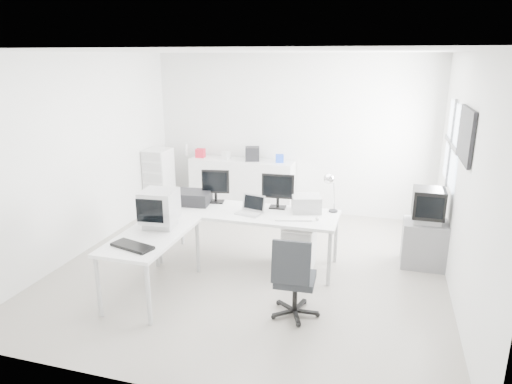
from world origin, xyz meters
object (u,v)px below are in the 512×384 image
(side_desk, at_px, (153,264))
(laptop, at_px, (249,207))
(tv_cabinet, at_px, (424,244))
(inkjet_printer, at_px, (192,198))
(filing_cabinet, at_px, (159,181))
(lcd_monitor_small, at_px, (216,186))
(main_desk, at_px, (248,237))
(crt_tv, at_px, (428,206))
(drawer_pedestal, at_px, (299,247))
(office_chair, at_px, (295,275))
(laser_printer, at_px, (306,204))
(sideboard, at_px, (242,185))
(crt_monitor, at_px, (160,211))
(lcd_monitor_large, at_px, (278,192))

(side_desk, bearing_deg, laptop, 48.01)
(laptop, relative_size, tv_cabinet, 0.49)
(inkjet_printer, height_order, laptop, laptop)
(filing_cabinet, bearing_deg, lcd_monitor_small, -40.71)
(main_desk, height_order, crt_tv, crt_tv)
(drawer_pedestal, bearing_deg, office_chair, -81.23)
(laser_printer, bearing_deg, laptop, -171.34)
(drawer_pedestal, distance_m, filing_cabinet, 3.32)
(tv_cabinet, xyz_separation_m, filing_cabinet, (-4.50, 1.08, 0.26))
(laptop, height_order, sideboard, sideboard)
(laptop, distance_m, office_chair, 1.37)
(laser_printer, relative_size, crt_tv, 0.76)
(laptop, bearing_deg, tv_cabinet, 30.94)
(drawer_pedestal, distance_m, laser_printer, 0.59)
(sideboard, bearing_deg, laptop, -69.84)
(main_desk, height_order, office_chair, office_chair)
(laptop, relative_size, laser_printer, 0.81)
(laptop, distance_m, crt_monitor, 1.18)
(lcd_monitor_large, relative_size, laser_printer, 1.21)
(drawer_pedestal, bearing_deg, lcd_monitor_small, 170.91)
(crt_tv, bearing_deg, crt_monitor, -155.62)
(filing_cabinet, bearing_deg, laptop, -38.18)
(inkjet_printer, relative_size, laptop, 1.64)
(inkjet_printer, relative_size, crt_tv, 1.00)
(inkjet_printer, height_order, tv_cabinet, inkjet_printer)
(lcd_monitor_small, distance_m, office_chair, 2.05)
(office_chair, height_order, filing_cabinet, filing_cabinet)
(filing_cabinet, bearing_deg, sideboard, 18.24)
(laptop, bearing_deg, inkjet_printer, -178.38)
(drawer_pedestal, distance_m, crt_tv, 1.78)
(side_desk, height_order, tv_cabinet, side_desk)
(drawer_pedestal, bearing_deg, laser_printer, 73.61)
(main_desk, height_order, sideboard, sideboard)
(crt_monitor, bearing_deg, lcd_monitor_small, 69.30)
(inkjet_printer, distance_m, lcd_monitor_large, 1.22)
(main_desk, xyz_separation_m, laptop, (0.05, -0.10, 0.47))
(laptop, height_order, laser_printer, laser_printer)
(drawer_pedestal, relative_size, crt_monitor, 1.44)
(lcd_monitor_small, bearing_deg, drawer_pedestal, -19.25)
(office_chair, relative_size, filing_cabinet, 0.83)
(main_desk, distance_m, side_desk, 1.39)
(main_desk, relative_size, lcd_monitor_large, 5.23)
(lcd_monitor_small, xyz_separation_m, filing_cabinet, (-1.64, 1.41, -0.42))
(laser_printer, xyz_separation_m, filing_cabinet, (-2.94, 1.44, -0.28))
(main_desk, distance_m, crt_tv, 2.43)
(laptop, xyz_separation_m, sideboard, (-0.82, 2.23, -0.37))
(laptop, relative_size, crt_monitor, 0.73)
(side_desk, bearing_deg, crt_tv, 28.03)
(inkjet_printer, relative_size, tv_cabinet, 0.80)
(laser_printer, bearing_deg, lcd_monitor_small, 162.77)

